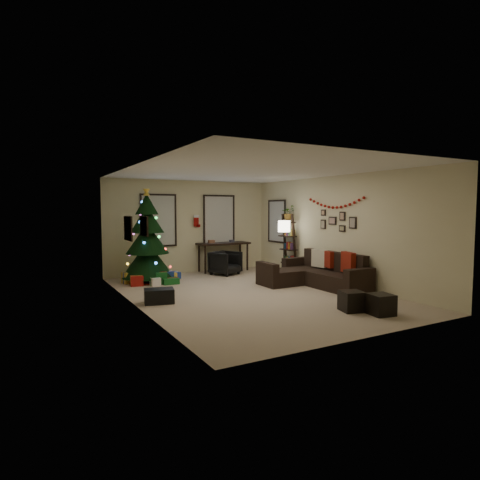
% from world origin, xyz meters
% --- Properties ---
extents(floor, '(7.00, 7.00, 0.00)m').
position_xyz_m(floor, '(0.00, 0.00, 0.00)').
color(floor, '#BAA58D').
rests_on(floor, ground).
extents(ceiling, '(7.00, 7.00, 0.00)m').
position_xyz_m(ceiling, '(0.00, 0.00, 2.70)').
color(ceiling, white).
rests_on(ceiling, floor).
extents(wall_back, '(5.00, 0.00, 5.00)m').
position_xyz_m(wall_back, '(0.00, 3.50, 1.35)').
color(wall_back, beige).
rests_on(wall_back, floor).
extents(wall_front, '(5.00, 0.00, 5.00)m').
position_xyz_m(wall_front, '(0.00, -3.50, 1.35)').
color(wall_front, beige).
rests_on(wall_front, floor).
extents(wall_left, '(0.00, 7.00, 7.00)m').
position_xyz_m(wall_left, '(-2.50, 0.00, 1.35)').
color(wall_left, beige).
rests_on(wall_left, floor).
extents(wall_right, '(0.00, 7.00, 7.00)m').
position_xyz_m(wall_right, '(2.50, 0.00, 1.35)').
color(wall_right, beige).
rests_on(wall_right, floor).
extents(window_back_left, '(1.05, 0.06, 1.50)m').
position_xyz_m(window_back_left, '(-0.95, 3.47, 1.55)').
color(window_back_left, '#728CB2').
rests_on(window_back_left, wall_back).
extents(window_back_right, '(1.05, 0.06, 1.50)m').
position_xyz_m(window_back_right, '(0.95, 3.47, 1.55)').
color(window_back_right, '#728CB2').
rests_on(window_back_right, wall_back).
extents(window_right_wall, '(0.06, 0.90, 1.30)m').
position_xyz_m(window_right_wall, '(2.47, 2.55, 1.50)').
color(window_right_wall, '#728CB2').
rests_on(window_right_wall, wall_right).
extents(christmas_tree, '(1.33, 1.33, 2.47)m').
position_xyz_m(christmas_tree, '(-1.54, 2.55, 1.02)').
color(christmas_tree, black).
rests_on(christmas_tree, floor).
extents(presents, '(1.50, 1.01, 0.30)m').
position_xyz_m(presents, '(-1.37, 2.24, 0.12)').
color(presents, gold).
rests_on(presents, floor).
extents(sofa, '(1.71, 2.50, 0.83)m').
position_xyz_m(sofa, '(1.87, 0.01, 0.27)').
color(sofa, black).
rests_on(sofa, floor).
extents(pillow_red_a, '(0.25, 0.50, 0.48)m').
position_xyz_m(pillow_red_a, '(2.21, -0.76, 0.64)').
color(pillow_red_a, maroon).
rests_on(pillow_red_a, sofa).
extents(pillow_red_b, '(0.19, 0.41, 0.40)m').
position_xyz_m(pillow_red_b, '(2.21, -0.06, 0.64)').
color(pillow_red_b, maroon).
rests_on(pillow_red_b, sofa).
extents(pillow_cream, '(0.18, 0.46, 0.44)m').
position_xyz_m(pillow_cream, '(2.21, 0.26, 0.63)').
color(pillow_cream, beige).
rests_on(pillow_cream, sofa).
extents(ottoman_near, '(0.48, 0.48, 0.37)m').
position_xyz_m(ottoman_near, '(0.88, -2.24, 0.19)').
color(ottoman_near, black).
rests_on(ottoman_near, floor).
extents(ottoman_far, '(0.45, 0.45, 0.37)m').
position_xyz_m(ottoman_far, '(1.14, -2.69, 0.19)').
color(ottoman_far, black).
rests_on(ottoman_far, floor).
extents(desk, '(1.60, 0.57, 0.86)m').
position_xyz_m(desk, '(0.98, 3.22, 0.76)').
color(desk, black).
rests_on(desk, floor).
extents(desk_chair, '(0.86, 0.83, 0.68)m').
position_xyz_m(desk_chair, '(0.71, 2.57, 0.34)').
color(desk_chair, black).
rests_on(desk_chair, floor).
extents(bookshelf, '(0.30, 0.51, 1.73)m').
position_xyz_m(bookshelf, '(2.30, 1.69, 0.84)').
color(bookshelf, black).
rests_on(bookshelf, floor).
extents(potted_plant, '(0.59, 0.55, 0.53)m').
position_xyz_m(potted_plant, '(2.30, 1.75, 1.83)').
color(potted_plant, '#4C4C4C').
rests_on(potted_plant, bookshelf).
extents(floor_lamp, '(0.33, 0.33, 1.56)m').
position_xyz_m(floor_lamp, '(1.95, 1.45, 1.30)').
color(floor_lamp, black).
rests_on(floor_lamp, floor).
extents(art_map, '(0.04, 0.60, 0.50)m').
position_xyz_m(art_map, '(-2.48, 0.65, 1.48)').
color(art_map, black).
rests_on(art_map, wall_left).
extents(art_abstract, '(0.04, 0.45, 0.35)m').
position_xyz_m(art_abstract, '(-2.48, -0.53, 1.57)').
color(art_abstract, black).
rests_on(art_abstract, wall_left).
extents(gallery, '(0.03, 1.25, 0.54)m').
position_xyz_m(gallery, '(2.48, -0.07, 1.57)').
color(gallery, black).
rests_on(gallery, wall_right).
extents(garland, '(0.08, 1.90, 0.30)m').
position_xyz_m(garland, '(2.45, -0.01, 2.03)').
color(garland, '#A5140C').
rests_on(garland, wall_right).
extents(stocking_left, '(0.20, 0.05, 0.36)m').
position_xyz_m(stocking_left, '(-0.14, 3.53, 1.56)').
color(stocking_left, '#990F0C').
rests_on(stocking_left, wall_back).
extents(stocking_right, '(0.20, 0.05, 0.36)m').
position_xyz_m(stocking_right, '(0.19, 3.42, 1.53)').
color(stocking_right, '#990F0C').
rests_on(stocking_right, wall_back).
extents(storage_bin, '(0.65, 0.51, 0.29)m').
position_xyz_m(storage_bin, '(-2.03, 0.08, 0.14)').
color(storage_bin, black).
rests_on(storage_bin, floor).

